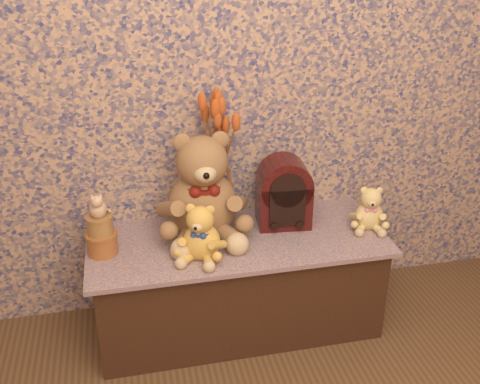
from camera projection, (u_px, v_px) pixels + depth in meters
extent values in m
cube|color=navy|center=(224.00, 26.00, 2.26)|extent=(3.00, 0.10, 2.60)
cube|color=#3B447A|center=(238.00, 282.00, 2.49)|extent=(1.27, 0.54, 0.46)
cylinder|color=tan|center=(218.00, 206.00, 2.46)|extent=(0.15, 0.15, 0.19)
cylinder|color=gold|center=(102.00, 243.00, 2.26)|extent=(0.14, 0.14, 0.09)
cylinder|color=tan|center=(100.00, 225.00, 2.23)|extent=(0.14, 0.14, 0.08)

